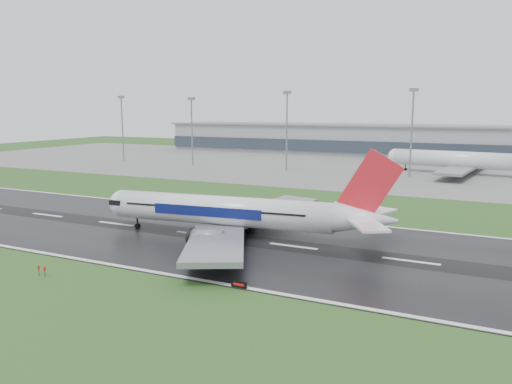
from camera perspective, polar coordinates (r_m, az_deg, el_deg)
The scene contains 11 objects.
ground at distance 95.80m, azimuth -6.91°, elevation -4.92°, with size 520.00×520.00×0.00m, color #244C1B.
runway at distance 95.79m, azimuth -6.91°, elevation -4.89°, with size 400.00×45.00×0.10m, color black.
apron at distance 210.62m, azimuth 11.54°, elevation 2.93°, with size 400.00×130.00×0.08m, color slate.
terminal at distance 268.42m, azimuth 14.71°, elevation 5.82°, with size 240.00×36.00×15.00m, color gray.
main_airliner at distance 90.68m, azimuth -1.77°, elevation -0.24°, with size 56.36×53.68×16.64m, color silver, non-canonical shape.
parked_airliner at distance 196.25m, azimuth 22.96°, elevation 4.42°, with size 58.83×54.77×17.24m, color silver, non-canonical shape.
runway_sign at distance 67.37m, azimuth -1.98°, elevation -10.74°, with size 2.30×0.26×1.04m, color black, non-canonical shape.
floodmast_0 at distance 234.73m, azimuth -15.27°, elevation 6.96°, with size 0.64×0.64×28.67m, color gray.
floodmast_1 at distance 212.25m, azimuth -7.46°, elevation 6.82°, with size 0.64×0.64×27.61m, color gray.
floodmast_2 at distance 192.18m, azimuth 3.60°, elevation 6.89°, with size 0.64×0.64×29.58m, color gray.
floodmast_3 at distance 180.14m, azimuth 17.64°, elevation 6.32°, with size 0.64×0.64×29.83m, color gray.
Camera 1 is at (49.81, -78.24, 23.98)m, focal length 34.39 mm.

